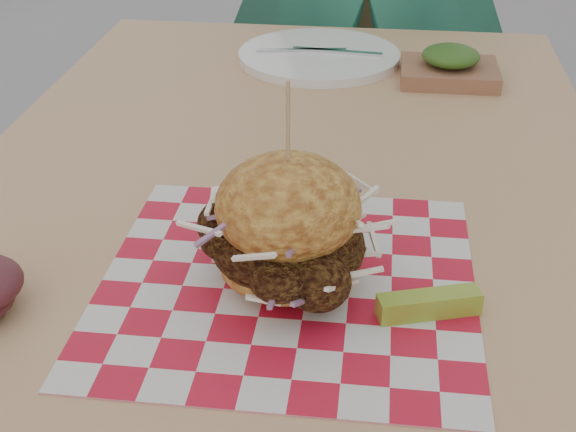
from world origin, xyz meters
name	(u,v)px	position (x,y,z in m)	size (l,w,h in m)	color
patio_table	(290,224)	(-0.31, -0.09, 0.67)	(0.80, 1.20, 0.75)	tan
patio_chair	(332,53)	(-0.33, 0.95, 0.55)	(0.49, 0.50, 0.95)	tan
paper_liner	(288,282)	(-0.28, -0.34, 0.75)	(0.36, 0.36, 0.00)	red
sandwich	(288,231)	(-0.28, -0.34, 0.81)	(0.18, 0.18, 0.20)	gold
pickle_spear	(429,304)	(-0.15, -0.37, 0.76)	(0.10, 0.02, 0.02)	#90AC32
place_setting	(319,56)	(-0.31, 0.32, 0.76)	(0.27, 0.27, 0.02)	white
kraft_tray	(450,67)	(-0.10, 0.25, 0.77)	(0.15, 0.12, 0.06)	#8B5B3F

